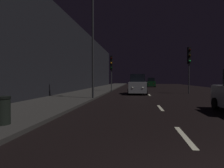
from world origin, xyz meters
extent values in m
cube|color=black|center=(0.00, 24.50, -0.01)|extent=(26.18, 84.00, 0.02)
cube|color=#33302D|center=(-6.89, 24.50, 0.07)|extent=(4.40, 84.00, 0.15)
cube|color=black|center=(-9.49, 21.00, 4.49)|extent=(0.80, 63.00, 8.98)
cube|color=beige|center=(0.00, 3.00, 0.01)|extent=(0.16, 2.20, 0.01)
cube|color=beige|center=(0.00, 8.59, 0.01)|extent=(0.16, 2.20, 0.01)
cube|color=beige|center=(0.00, 17.86, 0.01)|extent=(0.16, 2.20, 0.01)
cylinder|color=#38383A|center=(4.59, 20.40, 1.69)|extent=(0.12, 0.12, 3.38)
cube|color=black|center=(4.59, 20.40, 4.33)|extent=(0.37, 0.40, 1.90)
sphere|color=black|center=(4.63, 20.22, 4.96)|extent=(0.22, 0.22, 0.22)
sphere|color=black|center=(4.63, 20.22, 4.33)|extent=(0.22, 0.22, 0.22)
sphere|color=#19D84C|center=(4.63, 20.22, 3.70)|extent=(0.22, 0.22, 0.22)
cylinder|color=#38383A|center=(-4.59, 22.65, 1.40)|extent=(0.12, 0.12, 2.80)
cube|color=black|center=(-4.59, 22.65, 3.75)|extent=(0.31, 0.34, 1.90)
sphere|color=black|center=(-4.59, 22.47, 4.39)|extent=(0.22, 0.22, 0.22)
sphere|color=orange|center=(-4.59, 22.47, 3.75)|extent=(0.22, 0.22, 0.22)
sphere|color=black|center=(-4.59, 22.47, 3.12)|extent=(0.22, 0.22, 0.22)
cylinder|color=#2D2D30|center=(-4.79, 12.46, 4.22)|extent=(0.16, 0.16, 8.44)
cylinder|color=black|center=(-5.77, 3.16, 0.57)|extent=(0.52, 0.52, 0.85)
cylinder|color=black|center=(-5.77, 3.16, 1.04)|extent=(0.55, 0.55, 0.08)
cube|color=#A5A8AD|center=(-1.23, 18.96, 0.79)|extent=(1.83, 4.27, 1.12)
cube|color=black|center=(-1.23, 19.11, 1.77)|extent=(1.56, 2.13, 0.85)
cylinder|color=black|center=(-0.33, 17.46, 0.33)|extent=(0.22, 0.65, 0.65)
cylinder|color=black|center=(-2.12, 17.46, 0.33)|extent=(0.22, 0.65, 0.65)
cylinder|color=black|center=(-0.33, 20.45, 0.33)|extent=(0.22, 0.65, 0.65)
cylinder|color=black|center=(-2.12, 20.45, 0.33)|extent=(0.22, 0.65, 0.65)
sphere|color=white|center=(-0.73, 16.87, 0.79)|extent=(0.18, 0.18, 0.18)
sphere|color=white|center=(-1.73, 16.87, 0.79)|extent=(0.18, 0.18, 0.18)
sphere|color=red|center=(-0.73, 21.05, 0.79)|extent=(0.18, 0.18, 0.18)
sphere|color=red|center=(-1.73, 21.05, 0.79)|extent=(0.18, 0.18, 0.18)
cube|color=#0F3819|center=(1.77, 39.67, 0.70)|extent=(1.62, 3.79, 0.99)
cube|color=black|center=(1.77, 39.54, 1.57)|extent=(1.38, 1.89, 0.76)
cylinder|color=black|center=(0.97, 41.00, 0.29)|extent=(0.20, 0.58, 0.58)
cylinder|color=black|center=(2.56, 41.00, 0.29)|extent=(0.20, 0.58, 0.58)
cylinder|color=black|center=(0.97, 38.35, 0.29)|extent=(0.20, 0.58, 0.58)
cylinder|color=black|center=(2.56, 38.35, 0.29)|extent=(0.20, 0.58, 0.58)
sphere|color=slate|center=(1.32, 41.53, 0.70)|extent=(0.16, 0.16, 0.16)
sphere|color=slate|center=(2.21, 41.53, 0.70)|extent=(0.16, 0.16, 0.16)
sphere|color=red|center=(1.32, 37.82, 0.70)|extent=(0.16, 0.16, 0.16)
sphere|color=red|center=(2.21, 37.82, 0.70)|extent=(0.16, 0.16, 0.16)
cylinder|color=black|center=(2.91, 8.44, 0.32)|extent=(0.22, 0.64, 0.64)
sphere|color=slate|center=(3.30, 9.03, 0.77)|extent=(0.18, 0.18, 0.18)
camera|label=1|loc=(-1.38, -2.75, 1.64)|focal=31.30mm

